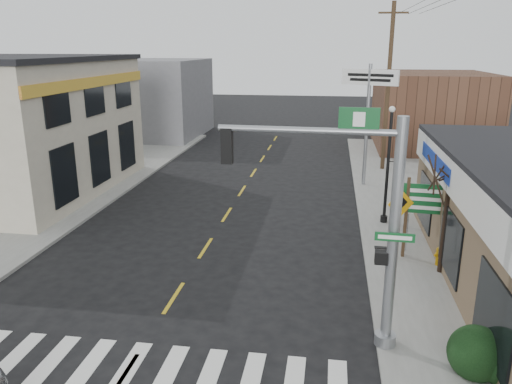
# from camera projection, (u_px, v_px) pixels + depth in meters

# --- Properties ---
(ground) EXTENTS (140.00, 140.00, 0.00)m
(ground) POSITION_uv_depth(u_px,v_px,m) (122.00, 380.00, 11.65)
(ground) COLOR black
(ground) RESTS_ON ground
(sidewalk_right) EXTENTS (6.00, 38.00, 0.13)m
(sidewalk_right) POSITION_uv_depth(u_px,v_px,m) (425.00, 216.00, 22.68)
(sidewalk_right) COLOR slate
(sidewalk_right) RESTS_ON ground
(sidewalk_left) EXTENTS (6.00, 38.00, 0.13)m
(sidewalk_left) POSITION_uv_depth(u_px,v_px,m) (57.00, 198.00, 25.26)
(sidewalk_left) COLOR slate
(sidewalk_left) RESTS_ON ground
(center_line) EXTENTS (0.12, 56.00, 0.01)m
(center_line) POSITION_uv_depth(u_px,v_px,m) (206.00, 248.00, 19.24)
(center_line) COLOR gold
(center_line) RESTS_ON ground
(crosswalk) EXTENTS (11.00, 2.20, 0.01)m
(crosswalk) POSITION_uv_depth(u_px,v_px,m) (128.00, 369.00, 12.03)
(crosswalk) COLOR silver
(crosswalk) RESTS_ON ground
(bldg_distant_right) EXTENTS (8.00, 10.00, 5.60)m
(bldg_distant_right) POSITION_uv_depth(u_px,v_px,m) (431.00, 111.00, 37.60)
(bldg_distant_right) COLOR brown
(bldg_distant_right) RESTS_ON ground
(bldg_distant_left) EXTENTS (9.00, 10.00, 6.40)m
(bldg_distant_left) POSITION_uv_depth(u_px,v_px,m) (148.00, 98.00, 42.69)
(bldg_distant_left) COLOR slate
(bldg_distant_left) RESTS_ON ground
(traffic_signal_pole) EXTENTS (4.76, 0.38, 6.03)m
(traffic_signal_pole) POSITION_uv_depth(u_px,v_px,m) (365.00, 210.00, 11.92)
(traffic_signal_pole) COLOR gray
(traffic_signal_pole) RESTS_ON sidewalk_right
(guide_sign) EXTENTS (1.70, 0.14, 2.97)m
(guide_sign) POSITION_uv_depth(u_px,v_px,m) (427.00, 208.00, 17.51)
(guide_sign) COLOR #43311F
(guide_sign) RESTS_ON sidewalk_right
(fire_hydrant) EXTENTS (0.21, 0.21, 0.67)m
(fire_hydrant) POSITION_uv_depth(u_px,v_px,m) (439.00, 255.00, 17.34)
(fire_hydrant) COLOR #C88C0B
(fire_hydrant) RESTS_ON sidewalk_right
(ped_crossing_sign) EXTENTS (0.99, 0.07, 2.56)m
(ped_crossing_sign) POSITION_uv_depth(u_px,v_px,m) (400.00, 212.00, 17.52)
(ped_crossing_sign) COLOR gray
(ped_crossing_sign) RESTS_ON sidewalk_right
(lamp_post) EXTENTS (0.65, 0.51, 5.01)m
(lamp_post) POSITION_uv_depth(u_px,v_px,m) (390.00, 156.00, 20.89)
(lamp_post) COLOR black
(lamp_post) RESTS_ON sidewalk_right
(dance_center_sign) EXTENTS (3.05, 0.19, 6.48)m
(dance_center_sign) POSITION_uv_depth(u_px,v_px,m) (369.00, 94.00, 26.25)
(dance_center_sign) COLOR gray
(dance_center_sign) RESTS_ON sidewalk_right
(bare_tree) EXTENTS (2.35, 2.35, 4.70)m
(bare_tree) POSITION_uv_depth(u_px,v_px,m) (452.00, 166.00, 15.90)
(bare_tree) COLOR black
(bare_tree) RESTS_ON sidewalk_right
(shrub_front) EXTENTS (1.31, 1.31, 0.98)m
(shrub_front) POSITION_uv_depth(u_px,v_px,m) (476.00, 353.00, 11.61)
(shrub_front) COLOR #1A381C
(shrub_front) RESTS_ON sidewalk_right
(shrub_back) EXTENTS (0.97, 0.97, 0.73)m
(shrub_back) POSITION_uv_depth(u_px,v_px,m) (488.00, 262.00, 16.78)
(shrub_back) COLOR #1D3115
(shrub_back) RESTS_ON sidewalk_right
(utility_pole_far) EXTENTS (1.71, 0.26, 9.84)m
(utility_pole_far) POSITION_uv_depth(u_px,v_px,m) (388.00, 86.00, 29.75)
(utility_pole_far) COLOR #433222
(utility_pole_far) RESTS_ON sidewalk_right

